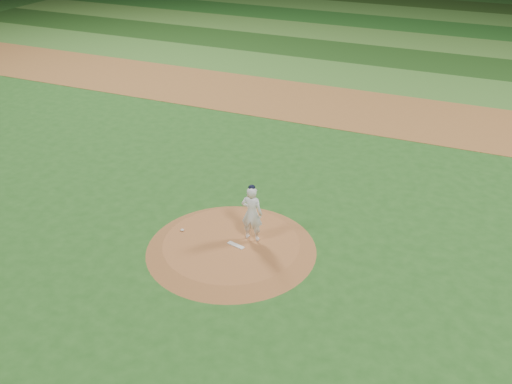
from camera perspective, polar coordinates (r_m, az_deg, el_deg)
name	(u,v)px	position (r m, az deg, el deg)	size (l,w,h in m)	color
ground	(231,249)	(18.55, -2.47, -5.73)	(120.00, 120.00, 0.00)	#24571C
infield_dirt_band	(348,108)	(30.37, 9.15, 8.30)	(70.00, 6.00, 0.02)	#935E2D
outfield_stripe_0	(372,78)	(35.45, 11.56, 11.10)	(70.00, 5.00, 0.02)	#3E742A
outfield_stripe_1	(390,57)	(40.16, 13.24, 13.02)	(70.00, 5.00, 0.02)	#1C4315
outfield_stripe_2	(404,40)	(44.94, 14.58, 14.53)	(70.00, 5.00, 0.02)	#41742A
outfield_stripe_3	(416,26)	(49.76, 15.68, 15.73)	(70.00, 5.00, 0.02)	#1B4C18
outfield_stripe_4	(426,14)	(54.61, 16.59, 16.73)	(70.00, 5.00, 0.02)	#3C7129
outfield_stripe_5	(434,3)	(59.49, 17.36, 17.55)	(70.00, 5.00, 0.02)	#203F14
pitchers_mound	(231,246)	(18.48, -2.48, -5.41)	(5.50, 5.50, 0.25)	#A15F32
pitching_rubber	(236,245)	(18.26, -2.03, -5.34)	(0.60, 0.15, 0.03)	silver
rosin_bag	(182,230)	(19.11, -7.38, -3.79)	(0.12, 0.12, 0.07)	silver
pitcher_on_mound	(252,213)	(18.06, -0.42, -2.13)	(0.73, 0.50, 1.98)	white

